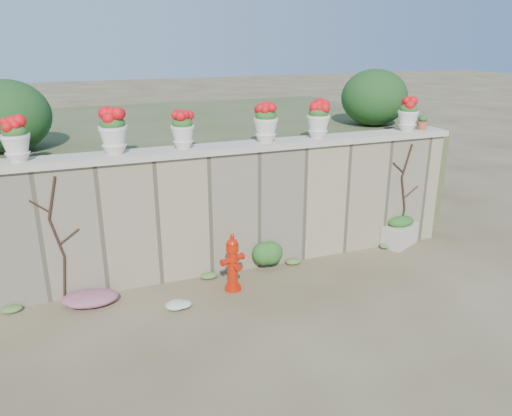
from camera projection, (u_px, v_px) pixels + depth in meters
name	position (u px, v px, depth m)	size (l,w,h in m)	color
ground	(274.00, 319.00, 6.91)	(80.00, 80.00, 0.00)	brown
stone_wall	(232.00, 211.00, 8.17)	(8.00, 0.40, 2.00)	gray
wall_cap	(231.00, 148.00, 7.82)	(8.10, 0.52, 0.10)	beige
raised_fill	(186.00, 165.00, 10.99)	(9.00, 6.00, 2.00)	#384C23
back_shrub_left	(7.00, 116.00, 7.63)	(1.30, 1.30, 1.10)	#143814
back_shrub_right	(374.00, 98.00, 9.87)	(1.30, 1.30, 1.10)	#143814
vine_left	(58.00, 239.00, 7.08)	(0.60, 0.04, 1.91)	black
vine_right	(404.00, 194.00, 9.07)	(0.60, 0.04, 1.91)	black
fire_hydrant	(233.00, 262.00, 7.57)	(0.40, 0.28, 0.92)	red
planter_box	(400.00, 232.00, 9.27)	(0.78, 0.65, 0.57)	beige
green_shrub	(269.00, 252.00, 8.28)	(0.67, 0.61, 0.64)	#1E5119
magenta_clump	(96.00, 298.00, 7.24)	(0.89, 0.59, 0.24)	#C62789
white_flowers	(182.00, 304.00, 7.13)	(0.47, 0.38, 0.17)	white
urn_pot_0	(16.00, 140.00, 6.69)	(0.38, 0.38, 0.59)	silver
urn_pot_1	(113.00, 132.00, 7.11)	(0.41, 0.41, 0.64)	silver
urn_pot_2	(183.00, 130.00, 7.46)	(0.35, 0.35, 0.56)	silver
urn_pot_3	(266.00, 123.00, 7.91)	(0.39, 0.39, 0.61)	silver
urn_pot_4	(318.00, 120.00, 8.23)	(0.39, 0.39, 0.61)	silver
urn_pot_5	(408.00, 115.00, 8.84)	(0.37, 0.37, 0.57)	silver
terracotta_pot	(422.00, 123.00, 9.00)	(0.21, 0.21, 0.25)	#B15036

